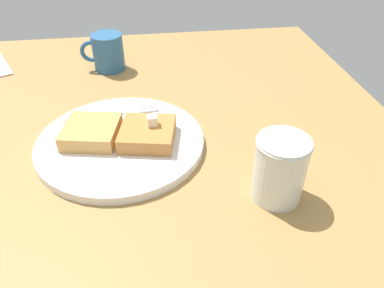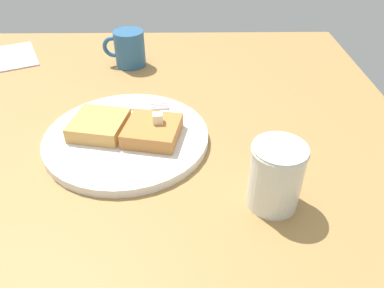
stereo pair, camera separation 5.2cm
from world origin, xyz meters
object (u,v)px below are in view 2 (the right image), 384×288
syrup_jar (275,178)px  coffee_mug (129,48)px  plate (127,137)px  napkin (0,59)px  fork (130,108)px

syrup_jar → coffee_mug: size_ratio=1.00×
plate → napkin: size_ratio=1.71×
plate → fork: 7.68cm
napkin → coffee_mug: 30.88cm
plate → syrup_jar: bearing=146.2°
syrup_jar → fork: bearing=-45.5°
fork → coffee_mug: bearing=-83.3°
plate → syrup_jar: size_ratio=2.88×
fork → napkin: fork is taller
plate → napkin: (33.34, -32.43, -0.65)cm
plate → napkin: 46.51cm
plate → coffee_mug: size_ratio=2.87×
plate → coffee_mug: coffee_mug is taller
coffee_mug → plate: bearing=95.7°
syrup_jar → coffee_mug: (23.71, -42.94, -0.38)cm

